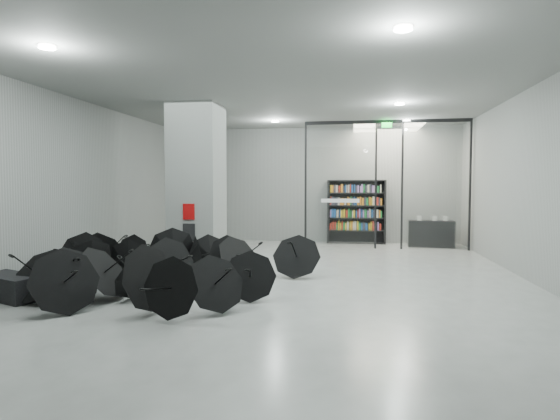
% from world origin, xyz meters
% --- Properties ---
extents(room, '(14.00, 14.02, 4.01)m').
position_xyz_m(room, '(0.00, 0.00, 2.84)').
color(room, gray).
rests_on(room, ground).
extents(column, '(1.20, 1.20, 4.00)m').
position_xyz_m(column, '(-2.50, 2.00, 2.00)').
color(column, slate).
rests_on(column, ground).
extents(fire_cabinet, '(0.28, 0.04, 0.38)m').
position_xyz_m(fire_cabinet, '(-2.50, 1.38, 1.35)').
color(fire_cabinet, '#A50A07').
rests_on(fire_cabinet, column).
extents(info_panel, '(0.30, 0.03, 0.42)m').
position_xyz_m(info_panel, '(-2.50, 1.38, 0.85)').
color(info_panel, black).
rests_on(info_panel, column).
extents(exit_sign, '(0.30, 0.06, 0.15)m').
position_xyz_m(exit_sign, '(2.40, 5.30, 3.82)').
color(exit_sign, '#0CE533').
rests_on(exit_sign, room).
extents(glass_partition, '(5.06, 0.08, 4.00)m').
position_xyz_m(glass_partition, '(2.39, 5.50, 2.18)').
color(glass_partition, silver).
rests_on(glass_partition, ground).
extents(bench, '(1.43, 1.01, 0.42)m').
position_xyz_m(bench, '(-4.50, -2.05, 0.21)').
color(bench, black).
rests_on(bench, ground).
extents(bookshelf, '(1.97, 0.40, 2.17)m').
position_xyz_m(bookshelf, '(1.52, 6.75, 1.08)').
color(bookshelf, black).
rests_on(bookshelf, ground).
extents(shop_counter, '(1.47, 0.71, 0.85)m').
position_xyz_m(shop_counter, '(3.90, 6.18, 0.43)').
color(shop_counter, black).
rests_on(shop_counter, ground).
extents(umbrella_cluster, '(5.29, 4.64, 1.31)m').
position_xyz_m(umbrella_cluster, '(-2.43, -1.06, 0.32)').
color(umbrella_cluster, black).
rests_on(umbrella_cluster, ground).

